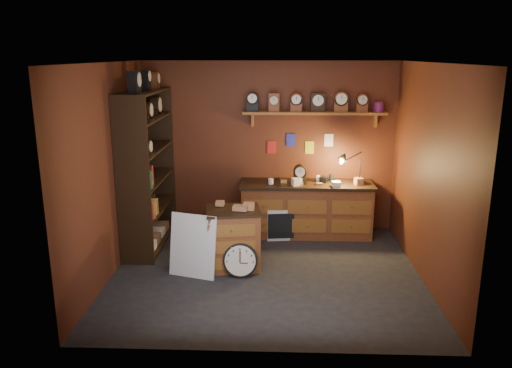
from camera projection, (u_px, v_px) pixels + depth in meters
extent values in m
plane|color=black|center=(266.00, 273.00, 6.58)|extent=(4.00, 4.00, 0.00)
cube|color=#552514|center=(269.00, 147.00, 7.98)|extent=(4.00, 0.02, 2.70)
cube|color=#552514|center=(263.00, 220.00, 4.50)|extent=(4.00, 0.02, 2.70)
cube|color=#552514|center=(109.00, 172.00, 6.31)|extent=(0.02, 3.60, 2.70)
cube|color=#552514|center=(428.00, 175.00, 6.16)|extent=(0.02, 3.60, 2.70)
cube|color=beige|center=(267.00, 63.00, 5.89)|extent=(4.00, 3.60, 0.02)
cube|color=brown|center=(314.00, 113.00, 7.66)|extent=(2.20, 0.30, 0.04)
cube|color=brown|center=(253.00, 120.00, 7.79)|extent=(0.04, 0.16, 0.20)
cube|color=brown|center=(375.00, 120.00, 7.72)|extent=(0.04, 0.16, 0.20)
cylinder|color=#B21419|center=(379.00, 107.00, 7.60)|extent=(0.16, 0.16, 0.15)
cube|color=red|center=(278.00, 147.00, 7.96)|extent=(0.14, 0.01, 0.20)
cube|color=#1C219C|center=(297.00, 140.00, 7.92)|extent=(0.14, 0.01, 0.20)
cube|color=gold|center=(316.00, 148.00, 7.94)|extent=(0.14, 0.01, 0.20)
cube|color=silver|center=(335.00, 140.00, 7.90)|extent=(0.14, 0.01, 0.20)
cube|color=black|center=(133.00, 170.00, 7.31)|extent=(0.03, 1.60, 2.30)
cube|color=black|center=(133.00, 183.00, 6.55)|extent=(0.45, 0.03, 2.30)
cube|color=black|center=(160.00, 159.00, 8.06)|extent=(0.45, 0.03, 2.30)
cube|color=black|center=(152.00, 240.00, 7.58)|extent=(0.43, 1.54, 0.03)
cube|color=black|center=(150.00, 209.00, 7.45)|extent=(0.43, 1.54, 0.03)
cube|color=black|center=(149.00, 180.00, 7.34)|extent=(0.43, 1.54, 0.03)
cube|color=black|center=(147.00, 150.00, 7.23)|extent=(0.43, 1.54, 0.03)
cube|color=black|center=(145.00, 119.00, 7.11)|extent=(0.43, 1.54, 0.03)
cube|color=black|center=(144.00, 92.00, 7.01)|extent=(0.43, 1.54, 0.03)
cube|color=brown|center=(306.00, 210.00, 7.89)|extent=(2.01, 0.60, 0.80)
cube|color=black|center=(307.00, 184.00, 7.78)|extent=(2.07, 0.66, 0.05)
cube|color=brown|center=(307.00, 216.00, 7.59)|extent=(1.93, 0.02, 0.52)
cylinder|color=black|center=(359.00, 183.00, 7.69)|extent=(0.12, 0.12, 0.02)
cylinder|color=black|center=(360.00, 172.00, 7.64)|extent=(0.02, 0.02, 0.38)
cylinder|color=black|center=(353.00, 157.00, 7.56)|extent=(0.27, 0.09, 0.14)
cone|color=black|center=(344.00, 159.00, 7.54)|extent=(0.18, 0.14, 0.18)
cube|color=brown|center=(234.00, 239.00, 6.69)|extent=(0.75, 0.65, 0.78)
cube|color=black|center=(233.00, 210.00, 6.58)|extent=(0.79, 0.70, 0.03)
cube|color=brown|center=(232.00, 247.00, 6.41)|extent=(0.60, 0.11, 0.66)
cylinder|color=black|center=(240.00, 260.00, 6.43)|extent=(0.45, 0.15, 0.45)
cylinder|color=beige|center=(240.00, 261.00, 6.39)|extent=(0.40, 0.09, 0.39)
cube|color=black|center=(240.00, 257.00, 6.37)|extent=(0.01, 0.04, 0.14)
cube|color=black|center=(244.00, 263.00, 6.39)|extent=(0.10, 0.01, 0.01)
cube|color=silver|center=(194.00, 275.00, 6.51)|extent=(0.65, 0.35, 0.83)
cube|color=silver|center=(281.00, 221.00, 7.86)|extent=(0.53, 0.53, 0.49)
cube|color=black|center=(281.00, 226.00, 7.62)|extent=(0.40, 0.07, 0.39)
cube|color=#9D6844|center=(207.00, 248.00, 7.21)|extent=(0.29, 0.26, 0.15)
cube|color=white|center=(209.00, 254.00, 7.01)|extent=(0.34, 0.35, 0.14)
cube|color=#9D6844|center=(249.00, 263.00, 6.65)|extent=(0.26, 0.22, 0.19)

